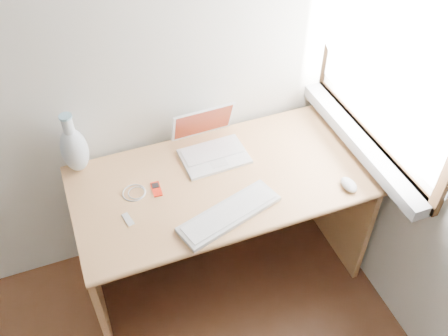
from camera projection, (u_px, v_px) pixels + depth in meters
name	position (u px, v px, depth m)	size (l,w,h in m)	color
window	(388.00, 47.00, 1.99)	(0.11, 0.99, 1.10)	white
desk	(215.00, 196.00, 2.45)	(1.34, 0.67, 0.71)	tan
laptop	(211.00, 145.00, 2.35)	(0.31, 0.26, 0.21)	white
external_keyboard	(229.00, 214.00, 2.09)	(0.48, 0.26, 0.02)	silver
mouse	(349.00, 185.00, 2.20)	(0.06, 0.10, 0.03)	white
ipod	(156.00, 189.00, 2.20)	(0.04, 0.09, 0.01)	red
cable_coil	(134.00, 193.00, 2.19)	(0.10, 0.10, 0.01)	silver
remote	(128.00, 219.00, 2.08)	(0.03, 0.07, 0.01)	silver
vase	(74.00, 148.00, 2.21)	(0.12, 0.12, 0.31)	silver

